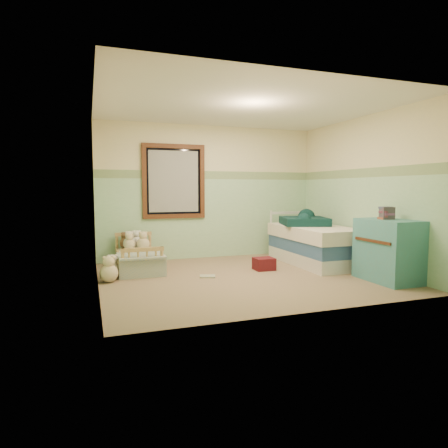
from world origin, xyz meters
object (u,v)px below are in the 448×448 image
object	(u,v)px
plush_floor_cream	(113,270)
twin_bed_frame	(315,257)
dresser	(388,250)
red_pillow	(264,264)
plush_floor_tan	(109,273)
floor_book	(208,276)
toddler_bed_frame	(138,265)

from	to	relation	value
plush_floor_cream	twin_bed_frame	bearing A→B (deg)	-0.51
dresser	red_pillow	xyz separation A→B (m)	(-1.34, 1.28, -0.34)
plush_floor_tan	floor_book	bearing A→B (deg)	-5.75
plush_floor_cream	plush_floor_tan	size ratio (longest dim) A/B	0.93
plush_floor_cream	dresser	size ratio (longest dim) A/B	0.27
toddler_bed_frame	plush_floor_tan	world-z (taller)	plush_floor_tan
twin_bed_frame	plush_floor_cream	bearing A→B (deg)	179.49
twin_bed_frame	plush_floor_tan	bearing A→B (deg)	-176.00
dresser	plush_floor_cream	bearing A→B (deg)	157.91
toddler_bed_frame	floor_book	size ratio (longest dim) A/B	5.51
toddler_bed_frame	floor_book	world-z (taller)	toddler_bed_frame
plush_floor_tan	red_pillow	distance (m)	2.43
plush_floor_cream	floor_book	bearing A→B (deg)	-17.25
red_pillow	plush_floor_tan	bearing A→B (deg)	-178.73
plush_floor_tan	red_pillow	xyz separation A→B (m)	(2.43, 0.05, -0.03)
plush_floor_tan	floor_book	distance (m)	1.42
toddler_bed_frame	red_pillow	world-z (taller)	red_pillow
red_pillow	floor_book	size ratio (longest dim) A/B	1.37
floor_book	toddler_bed_frame	bearing A→B (deg)	153.46
red_pillow	twin_bed_frame	bearing A→B (deg)	10.08
plush_floor_cream	red_pillow	world-z (taller)	plush_floor_cream
red_pillow	plush_floor_cream	bearing A→B (deg)	174.64
toddler_bed_frame	plush_floor_cream	distance (m)	0.63
plush_floor_cream	red_pillow	xyz separation A→B (m)	(2.36, -0.22, -0.02)
plush_floor_cream	red_pillow	distance (m)	2.37
toddler_bed_frame	plush_floor_tan	bearing A→B (deg)	-123.41
twin_bed_frame	dresser	distance (m)	1.53
dresser	floor_book	xyz separation A→B (m)	(-2.36, 1.09, -0.43)
twin_bed_frame	dresser	xyz separation A→B (m)	(0.26, -1.47, 0.33)
floor_book	twin_bed_frame	bearing A→B (deg)	27.83
twin_bed_frame	red_pillow	xyz separation A→B (m)	(-1.07, -0.19, -0.01)
plush_floor_tan	dresser	xyz separation A→B (m)	(3.76, -1.23, 0.31)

